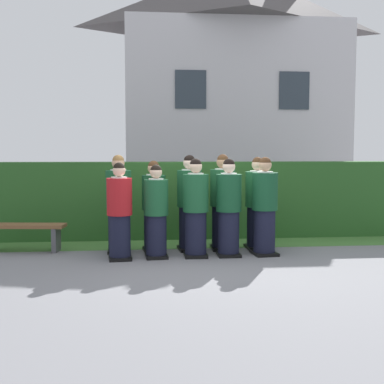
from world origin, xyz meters
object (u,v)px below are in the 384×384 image
(student_front_row_3, at_px, (229,210))
(student_rear_row_2, at_px, (189,205))
(wooden_bench, at_px, (24,231))
(student_front_row_4, at_px, (265,208))
(student_front_row_2, at_px, (196,210))
(student_rear_row_3, at_px, (223,204))
(student_in_red_blazer, at_px, (120,213))
(student_front_row_1, at_px, (156,214))
(student_rear_row_1, at_px, (154,208))
(student_rear_row_4, at_px, (257,205))
(student_rear_row_0, at_px, (119,206))

(student_front_row_3, bearing_deg, student_rear_row_2, 139.23)
(wooden_bench, bearing_deg, student_front_row_4, -8.96)
(student_front_row_2, distance_m, student_rear_row_3, 0.76)
(student_rear_row_3, bearing_deg, student_front_row_3, -87.86)
(student_in_red_blazer, distance_m, student_front_row_4, 2.41)
(student_front_row_1, xyz_separation_m, student_front_row_2, (0.65, 0.02, 0.05))
(student_rear_row_1, height_order, student_rear_row_4, student_rear_row_4)
(student_front_row_3, relative_size, student_rear_row_1, 1.03)
(student_rear_row_1, height_order, student_rear_row_2, student_rear_row_2)
(student_rear_row_4, distance_m, wooden_bench, 4.10)
(student_rear_row_3, bearing_deg, student_rear_row_0, -178.09)
(student_in_red_blazer, relative_size, student_rear_row_1, 0.99)
(student_in_red_blazer, bearing_deg, wooden_bench, 155.44)
(student_in_red_blazer, relative_size, student_front_row_1, 1.03)
(student_front_row_2, xyz_separation_m, wooden_bench, (-2.92, 0.68, -0.42))
(student_in_red_blazer, distance_m, student_rear_row_3, 1.88)
(student_rear_row_0, height_order, student_rear_row_1, student_rear_row_0)
(student_rear_row_0, xyz_separation_m, wooden_bench, (-1.64, 0.19, -0.45))
(student_rear_row_3, bearing_deg, student_rear_row_2, -179.37)
(student_front_row_3, xyz_separation_m, student_rear_row_0, (-1.83, 0.47, 0.03))
(student_rear_row_4, bearing_deg, student_in_red_blazer, -165.03)
(student_rear_row_2, distance_m, student_rear_row_3, 0.59)
(student_rear_row_2, bearing_deg, student_front_row_2, -84.16)
(student_front_row_4, height_order, student_rear_row_2, student_rear_row_2)
(student_in_red_blazer, bearing_deg, student_rear_row_0, 94.29)
(student_front_row_3, relative_size, student_rear_row_0, 0.97)
(student_in_red_blazer, height_order, student_rear_row_4, student_rear_row_4)
(student_rear_row_0, bearing_deg, student_rear_row_3, 1.91)
(student_in_red_blazer, bearing_deg, student_front_row_1, 6.84)
(student_front_row_2, bearing_deg, student_rear_row_0, 159.40)
(student_front_row_3, relative_size, student_rear_row_2, 0.97)
(student_front_row_3, distance_m, student_rear_row_1, 1.32)
(student_front_row_2, height_order, student_rear_row_4, student_rear_row_4)
(student_front_row_3, relative_size, student_rear_row_4, 0.99)
(student_rear_row_2, xyz_separation_m, wooden_bench, (-2.86, 0.14, -0.45))
(student_front_row_1, relative_size, student_rear_row_0, 0.91)
(student_rear_row_3, bearing_deg, student_front_row_2, -134.48)
(student_in_red_blazer, distance_m, student_front_row_2, 1.24)
(student_rear_row_2, bearing_deg, student_front_row_4, -22.43)
(student_in_red_blazer, height_order, student_front_row_1, student_in_red_blazer)
(student_rear_row_1, bearing_deg, student_in_red_blazer, -133.44)
(student_front_row_1, bearing_deg, student_rear_row_3, 25.50)
(student_front_row_4, relative_size, student_rear_row_1, 1.04)
(student_front_row_4, bearing_deg, student_rear_row_2, 157.57)
(student_front_row_2, xyz_separation_m, student_rear_row_0, (-1.28, 0.48, 0.03))
(student_rear_row_4, bearing_deg, student_front_row_4, -89.26)
(student_rear_row_3, bearing_deg, student_in_red_blazer, -160.28)
(student_rear_row_4, bearing_deg, wooden_bench, 178.22)
(student_rear_row_0, xyz_separation_m, student_rear_row_2, (1.23, 0.05, -0.00))
(student_front_row_2, relative_size, student_rear_row_2, 0.97)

